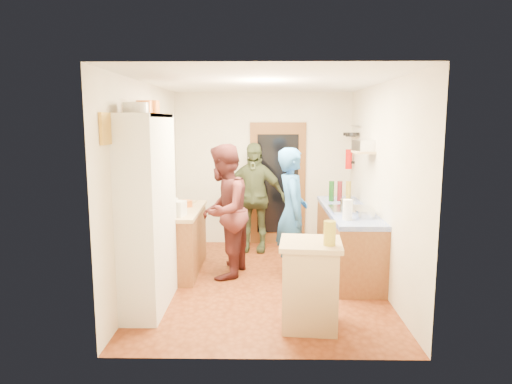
{
  "coord_description": "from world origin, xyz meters",
  "views": [
    {
      "loc": [
        -0.01,
        -5.82,
        2.12
      ],
      "look_at": [
        -0.1,
        0.15,
        1.19
      ],
      "focal_mm": 32.0,
      "sensor_mm": 36.0,
      "label": 1
    }
  ],
  "objects_px": {
    "person_hob": "(295,214)",
    "person_back": "(254,197)",
    "person_left": "(227,211)",
    "right_counter_base": "(347,242)",
    "island_base": "(310,287)",
    "hutch_body": "(148,213)"
  },
  "relations": [
    {
      "from": "person_left",
      "to": "island_base",
      "type": "bearing_deg",
      "value": 44.4
    },
    {
      "from": "hutch_body",
      "to": "person_hob",
      "type": "height_order",
      "value": "hutch_body"
    },
    {
      "from": "person_hob",
      "to": "person_back",
      "type": "height_order",
      "value": "person_back"
    },
    {
      "from": "hutch_body",
      "to": "person_left",
      "type": "height_order",
      "value": "hutch_body"
    },
    {
      "from": "right_counter_base",
      "to": "person_left",
      "type": "bearing_deg",
      "value": -172.38
    },
    {
      "from": "right_counter_base",
      "to": "island_base",
      "type": "bearing_deg",
      "value": -111.53
    },
    {
      "from": "island_base",
      "to": "person_left",
      "type": "height_order",
      "value": "person_left"
    },
    {
      "from": "hutch_body",
      "to": "island_base",
      "type": "height_order",
      "value": "hutch_body"
    },
    {
      "from": "right_counter_base",
      "to": "person_hob",
      "type": "relative_size",
      "value": 1.24
    },
    {
      "from": "person_hob",
      "to": "hutch_body",
      "type": "bearing_deg",
      "value": 116.79
    },
    {
      "from": "island_base",
      "to": "person_back",
      "type": "distance_m",
      "value": 2.93
    },
    {
      "from": "person_hob",
      "to": "person_back",
      "type": "relative_size",
      "value": 1.0
    },
    {
      "from": "hutch_body",
      "to": "person_hob",
      "type": "distance_m",
      "value": 2.01
    },
    {
      "from": "right_counter_base",
      "to": "person_back",
      "type": "height_order",
      "value": "person_back"
    },
    {
      "from": "person_left",
      "to": "person_hob",
      "type": "bearing_deg",
      "value": 99.05
    },
    {
      "from": "island_base",
      "to": "right_counter_base",
      "type": "bearing_deg",
      "value": 68.47
    },
    {
      "from": "right_counter_base",
      "to": "island_base",
      "type": "height_order",
      "value": "island_base"
    },
    {
      "from": "hutch_body",
      "to": "person_back",
      "type": "xyz_separation_m",
      "value": [
        1.15,
        2.3,
        -0.21
      ]
    },
    {
      "from": "right_counter_base",
      "to": "person_back",
      "type": "distance_m",
      "value": 1.75
    },
    {
      "from": "person_left",
      "to": "person_back",
      "type": "height_order",
      "value": "person_left"
    },
    {
      "from": "person_back",
      "to": "person_left",
      "type": "bearing_deg",
      "value": -96.31
    },
    {
      "from": "island_base",
      "to": "hutch_body",
      "type": "bearing_deg",
      "value": 163.87
    }
  ]
}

